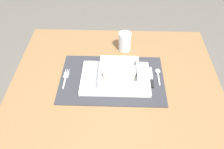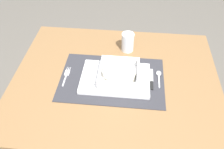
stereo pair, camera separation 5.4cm
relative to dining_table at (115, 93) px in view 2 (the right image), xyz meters
The scene contains 9 objects.
dining_table is the anchor object (origin of this frame).
placemat 0.10m from the dining_table, 154.84° to the right, with size 0.47×0.32×0.00m, color #2D2D33.
serving_plate 0.11m from the dining_table, 84.05° to the right, with size 0.31×0.21×0.02m, color white.
porridge_bowl 0.14m from the dining_table, 31.95° to the right, with size 0.18×0.18×0.05m.
fork 0.25m from the dining_table, behind, with size 0.02×0.13×0.00m.
spoon 0.23m from the dining_table, ahead, with size 0.02×0.11×0.01m.
butter_knife 0.19m from the dining_table, ahead, with size 0.01×0.13×0.01m.
bread_knife 0.18m from the dining_table, ahead, with size 0.01×0.14×0.01m.
drinking_glass 0.26m from the dining_table, 79.05° to the left, with size 0.06×0.06×0.10m.
Camera 2 is at (0.06, -0.81, 1.51)m, focal length 39.52 mm.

